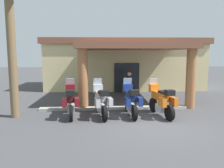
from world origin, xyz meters
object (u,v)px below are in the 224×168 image
object	(u,v)px
motel_building	(124,63)
palm_tree_roadside	(10,15)
pedestrian	(129,84)
motorcycle_maroon	(71,101)
motorcycle_orange	(161,101)
motorcycle_silver	(101,101)
motorcycle_blue	(131,100)

from	to	relation	value
motel_building	palm_tree_roadside	distance (m)	10.55
pedestrian	palm_tree_roadside	size ratio (longest dim) A/B	0.27
motel_building	motorcycle_maroon	world-z (taller)	motel_building
motorcycle_orange	motorcycle_silver	bearing A→B (deg)	76.76
motorcycle_blue	pedestrian	bearing A→B (deg)	-9.80
motorcycle_blue	pedestrian	world-z (taller)	pedestrian
motel_building	motorcycle_silver	size ratio (longest dim) A/B	5.73
motel_building	motorcycle_blue	bearing A→B (deg)	-93.21
motel_building	motorcycle_silver	bearing A→B (deg)	-101.78
motorcycle_maroon	motorcycle_orange	size ratio (longest dim) A/B	1.01
motorcycle_maroon	motorcycle_silver	distance (m)	1.34
motorcycle_silver	motorcycle_orange	xyz separation A→B (m)	(2.67, -0.10, 0.00)
motorcycle_maroon	motorcycle_blue	distance (m)	2.67
motorcycle_orange	pedestrian	size ratio (longest dim) A/B	1.29
motorcycle_maroon	pedestrian	distance (m)	4.33
motorcycle_silver	pedestrian	xyz separation A→B (m)	(1.72, 3.18, 0.29)
motorcycle_silver	motorcycle_blue	bearing A→B (deg)	-97.44
motel_building	palm_tree_roadside	bearing A→B (deg)	-122.82
motorcycle_maroon	motorcycle_blue	world-z (taller)	same
motorcycle_blue	motorcycle_orange	size ratio (longest dim) A/B	1.01
motorcycle_blue	pedestrian	xyz separation A→B (m)	(0.38, 3.12, 0.29)
motorcycle_maroon	motel_building	bearing A→B (deg)	-28.28
motorcycle_silver	motorcycle_orange	distance (m)	2.67
motorcycle_silver	palm_tree_roadside	size ratio (longest dim) A/B	0.35
motorcycle_orange	palm_tree_roadside	bearing A→B (deg)	76.54
motorcycle_orange	pedestrian	distance (m)	3.43
motorcycle_silver	motorcycle_blue	size ratio (longest dim) A/B	0.99
motorcycle_blue	palm_tree_roadside	world-z (taller)	palm_tree_roadside
motel_building	motorcycle_blue	world-z (taller)	motel_building
motorcycle_silver	motorcycle_orange	size ratio (longest dim) A/B	1.00
pedestrian	palm_tree_roadside	distance (m)	7.09
motorcycle_blue	motorcycle_orange	bearing A→B (deg)	-99.47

